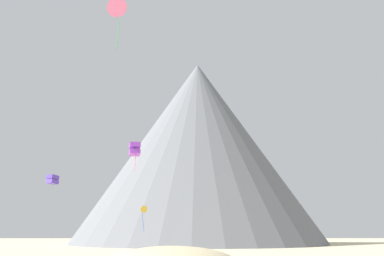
{
  "coord_description": "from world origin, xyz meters",
  "views": [
    {
      "loc": [
        -1.33,
        -24.5,
        3.32
      ],
      "look_at": [
        -0.67,
        31.51,
        16.4
      ],
      "focal_mm": 41.49,
      "sensor_mm": 36.0,
      "label": 1
    }
  ],
  "objects_px": {
    "kite_indigo_low": "(53,179)",
    "kite_gold_low": "(144,210)",
    "rock_massif": "(197,158)",
    "kite_rainbow_high": "(117,8)",
    "kite_violet_low": "(135,149)"
  },
  "relations": [
    {
      "from": "kite_indigo_low",
      "to": "kite_violet_low",
      "type": "xyz_separation_m",
      "value": [
        9.12,
        -2.36,
        2.93
      ]
    },
    {
      "from": "kite_violet_low",
      "to": "rock_massif",
      "type": "bearing_deg",
      "value": -109.69
    },
    {
      "from": "rock_massif",
      "to": "kite_violet_low",
      "type": "relative_size",
      "value": 30.76
    },
    {
      "from": "kite_indigo_low",
      "to": "kite_gold_low",
      "type": "relative_size",
      "value": 0.29
    },
    {
      "from": "rock_massif",
      "to": "kite_indigo_low",
      "type": "bearing_deg",
      "value": -103.48
    },
    {
      "from": "kite_indigo_low",
      "to": "kite_violet_low",
      "type": "distance_m",
      "value": 9.87
    },
    {
      "from": "kite_indigo_low",
      "to": "kite_rainbow_high",
      "type": "relative_size",
      "value": 0.2
    },
    {
      "from": "rock_massif",
      "to": "kite_violet_low",
      "type": "xyz_separation_m",
      "value": [
        -8.44,
        -75.61,
        -11.51
      ]
    },
    {
      "from": "rock_massif",
      "to": "kite_rainbow_high",
      "type": "height_order",
      "value": "rock_massif"
    },
    {
      "from": "rock_massif",
      "to": "kite_indigo_low",
      "type": "distance_m",
      "value": 76.71
    },
    {
      "from": "rock_massif",
      "to": "kite_rainbow_high",
      "type": "distance_m",
      "value": 71.97
    },
    {
      "from": "kite_rainbow_high",
      "to": "rock_massif",
      "type": "bearing_deg",
      "value": -94.65
    },
    {
      "from": "kite_violet_low",
      "to": "kite_gold_low",
      "type": "bearing_deg",
      "value": -99.63
    },
    {
      "from": "kite_gold_low",
      "to": "kite_rainbow_high",
      "type": "height_order",
      "value": "kite_rainbow_high"
    },
    {
      "from": "kite_indigo_low",
      "to": "rock_massif",
      "type": "bearing_deg",
      "value": 110.53
    }
  ]
}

